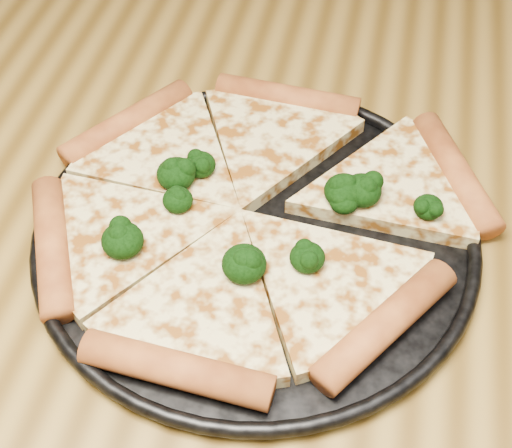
# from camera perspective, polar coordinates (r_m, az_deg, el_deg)

# --- Properties ---
(dining_table) EXTENTS (1.20, 0.90, 0.75)m
(dining_table) POSITION_cam_1_polar(r_m,az_deg,el_deg) (0.65, 1.67, -8.64)
(dining_table) COLOR olive
(dining_table) RESTS_ON ground
(pizza_pan) EXTENTS (0.36, 0.36, 0.02)m
(pizza_pan) POSITION_cam_1_polar(r_m,az_deg,el_deg) (0.59, 0.00, -0.53)
(pizza_pan) COLOR black
(pizza_pan) RESTS_ON dining_table
(pizza) EXTENTS (0.38, 0.33, 0.03)m
(pizza) POSITION_cam_1_polar(r_m,az_deg,el_deg) (0.59, -0.60, 1.07)
(pizza) COLOR #DFCE88
(pizza) RESTS_ON pizza_pan
(broccoli_florets) EXTENTS (0.25, 0.13, 0.03)m
(broccoli_florets) POSITION_cam_1_polar(r_m,az_deg,el_deg) (0.57, 0.42, 1.10)
(broccoli_florets) COLOR black
(broccoli_florets) RESTS_ON pizza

